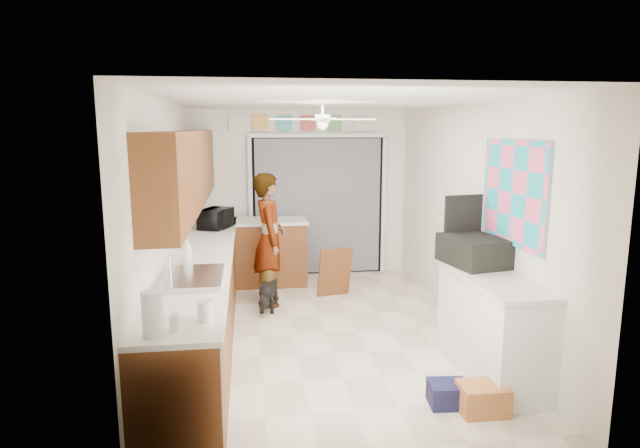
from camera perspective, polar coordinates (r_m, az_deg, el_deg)
name	(u,v)px	position (r m, az deg, el deg)	size (l,w,h in m)	color
floor	(325,333)	(6.02, 0.52, -11.51)	(5.00, 5.00, 0.00)	beige
ceiling	(325,101)	(5.60, 0.57, 12.98)	(5.00, 5.00, 0.00)	white
wall_back	(301,193)	(8.14, -2.00, 3.29)	(3.20, 3.20, 0.00)	white
wall_front	(384,292)	(3.29, 6.88, -7.17)	(3.20, 3.20, 0.00)	white
wall_left	(171,225)	(5.68, -15.65, -0.10)	(5.00, 5.00, 0.00)	white
wall_right	(468,218)	(6.12, 15.55, 0.62)	(5.00, 5.00, 0.00)	white
left_base_cabinets	(203,299)	(5.84, -12.32, -7.78)	(0.60, 4.80, 0.90)	brown
left_countertop	(203,255)	(5.71, -12.40, -3.29)	(0.62, 4.80, 0.04)	white
upper_cabinets	(186,170)	(5.79, -14.07, 5.65)	(0.32, 4.00, 0.80)	brown
sink_basin	(193,278)	(4.74, -13.36, -5.68)	(0.50, 0.76, 0.06)	silver
faucet	(170,269)	(4.74, -15.71, -4.60)	(0.03, 0.03, 0.22)	silver
peninsula_base	(271,253)	(7.75, -5.27, -3.11)	(1.00, 0.60, 0.90)	brown
peninsula_top	(270,221)	(7.66, -5.33, 0.32)	(1.04, 0.64, 0.04)	white
back_opening_recess	(318,206)	(8.16, -0.22, 1.90)	(2.00, 0.06, 2.10)	black
curtain_panel	(318,207)	(8.12, -0.18, 1.86)	(1.90, 0.03, 2.05)	gray
door_trim_left	(251,208)	(8.06, -7.40, 1.71)	(0.06, 0.04, 2.10)	white
door_trim_right	(383,205)	(8.33, 6.79, 2.00)	(0.06, 0.04, 2.10)	white
door_trim_head	(318,135)	(8.05, -0.20, 9.43)	(2.10, 0.04, 0.06)	white
header_frame_0	(260,123)	(8.01, -6.37, 10.65)	(0.22, 0.02, 0.22)	#F7B452
header_frame_1	(284,123)	(8.03, -3.83, 10.69)	(0.22, 0.02, 0.22)	#48ADC0
header_frame_2	(308,123)	(8.06, -1.30, 10.71)	(0.22, 0.02, 0.22)	#BA5245
header_frame_3	(334,123)	(8.11, 1.55, 10.71)	(0.22, 0.02, 0.22)	#60A75F
header_frame_4	(361,123)	(8.19, 4.37, 10.68)	(0.22, 0.02, 0.22)	silver
route66_sign	(236,123)	(8.01, -8.92, 10.60)	(0.22, 0.02, 0.26)	silver
right_counter_base	(492,328)	(5.16, 17.83, -10.47)	(0.50, 1.40, 0.90)	white
right_counter_top	(493,277)	(5.01, 18.02, -5.44)	(0.54, 1.44, 0.04)	white
abstract_painting	(513,193)	(5.16, 19.91, 3.16)	(0.03, 1.15, 0.95)	#FF5D8C
ceiling_fan	(323,119)	(5.79, 0.27, 11.11)	(1.14, 1.14, 0.24)	white
microwave	(216,219)	(7.07, -11.06, 0.57)	(0.47, 0.32, 0.26)	black
soap_bottle	(187,251)	(5.28, -13.99, -2.78)	(0.10, 0.10, 0.26)	silver
jar_a	(205,311)	(3.73, -12.17, -9.06)	(0.10, 0.10, 0.14)	silver
jar_b	(175,323)	(3.63, -15.19, -10.12)	(0.07, 0.07, 0.10)	silver
paper_towel_roll	(153,314)	(3.53, -17.41, -9.14)	(0.14, 0.14, 0.29)	white
suitcase	(474,251)	(5.31, 16.09, -2.75)	(0.47, 0.63, 0.27)	black
suitcase_rim	(473,262)	(5.34, 16.04, -3.90)	(0.44, 0.58, 0.02)	yellow
suitcase_lid	(463,220)	(5.53, 15.02, 0.44)	(0.42, 0.03, 0.50)	black
cardboard_box	(483,399)	(4.64, 16.97, -17.38)	(0.37, 0.28, 0.23)	#B76639
navy_crate	(448,394)	(4.68, 13.50, -17.21)	(0.31, 0.26, 0.19)	#161637
cabinet_door_panel	(335,272)	(7.14, 1.60, -5.15)	(0.45, 0.03, 0.68)	brown
man	(269,239)	(6.78, -5.42, -1.65)	(0.61, 0.40, 1.68)	white
dog	(269,295)	(6.69, -5.48, -7.50)	(0.22, 0.51, 0.40)	black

